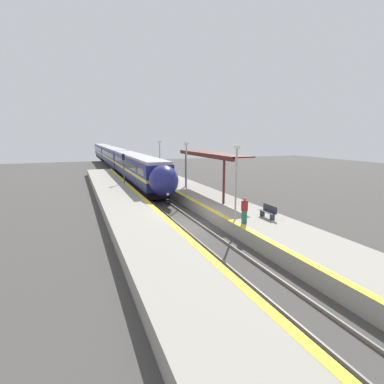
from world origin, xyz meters
name	(u,v)px	position (x,y,z in m)	size (l,w,h in m)	color
ground_plane	(190,226)	(0.00, 0.00, 0.00)	(120.00, 120.00, 0.00)	#423F3D
rail_left	(181,226)	(-0.72, 0.00, 0.07)	(0.08, 90.00, 0.15)	slate
rail_right	(199,224)	(0.72, 0.00, 0.07)	(0.08, 90.00, 0.15)	slate
train	(115,157)	(0.00, 40.91, 2.25)	(2.76, 71.64, 3.93)	black
platform_right	(237,215)	(3.81, 0.00, 0.45)	(4.20, 64.00, 0.91)	gray
platform_left	(139,225)	(-3.64, 0.00, 0.45)	(3.84, 64.00, 0.91)	gray
platform_bench	(268,211)	(4.48, -2.93, 1.37)	(0.44, 1.49, 0.89)	#2D333D
person_waiting	(244,210)	(2.36, -3.37, 1.75)	(0.36, 0.22, 1.65)	#1E604C
railway_signal	(124,168)	(-2.11, 15.84, 2.62)	(0.28, 0.28, 4.28)	#59595E
lamppost_near	(236,177)	(2.26, -2.41, 3.70)	(0.36, 0.20, 4.84)	#9E9EA3
lamppost_mid	(186,165)	(2.26, 6.81, 3.70)	(0.36, 0.20, 4.84)	#9E9EA3
lamppost_far	(160,158)	(2.26, 16.02, 3.70)	(0.36, 0.20, 4.84)	#9E9EA3
station_canopy	(208,155)	(4.31, 6.51, 4.52)	(2.02, 11.79, 3.87)	#511E19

